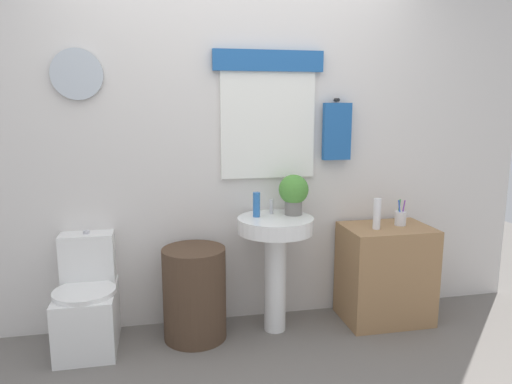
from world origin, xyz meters
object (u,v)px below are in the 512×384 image
pedestal_sink (275,246)px  potted_plant (294,192)px  laundry_hamper (195,293)px  soap_bottle (256,205)px  lotion_bottle (377,214)px  toothbrush_cup (400,218)px  toilet (88,305)px  wooden_cabinet (385,273)px

pedestal_sink → potted_plant: size_ratio=2.90×
laundry_hamper → soap_bottle: soap_bottle is taller
lotion_bottle → toothbrush_cup: size_ratio=1.15×
toilet → laundry_hamper: (0.68, -0.03, 0.03)m
laundry_hamper → pedestal_sink: bearing=0.0°
toilet → pedestal_sink: 1.27m
laundry_hamper → wooden_cabinet: bearing=0.0°
lotion_bottle → toothbrush_cup: lotion_bottle is taller
wooden_cabinet → potted_plant: potted_plant is taller
laundry_hamper → wooden_cabinet: 1.37m
lotion_bottle → soap_bottle: bearing=173.8°
lotion_bottle → toothbrush_cup: bearing=15.8°
toilet → wooden_cabinet: 2.05m
laundry_hamper → potted_plant: size_ratio=2.24×
laundry_hamper → lotion_bottle: 1.35m
wooden_cabinet → soap_bottle: bearing=176.9°
pedestal_sink → wooden_cabinet: 0.85m
toilet → laundry_hamper: bearing=-2.8°
wooden_cabinet → toothbrush_cup: bearing=10.8°
toilet → potted_plant: size_ratio=2.66×
pedestal_sink → soap_bottle: bearing=157.4°
laundry_hamper → wooden_cabinet: wooden_cabinet is taller
toilet → lotion_bottle: lotion_bottle is taller
pedestal_sink → lotion_bottle: size_ratio=3.74×
laundry_hamper → potted_plant: bearing=5.0°
soap_bottle → lotion_bottle: size_ratio=0.78×
toilet → soap_bottle: 1.27m
soap_bottle → lotion_bottle: soap_bottle is taller
laundry_hamper → toothbrush_cup: 1.54m
laundry_hamper → lotion_bottle: bearing=-1.8°
wooden_cabinet → laundry_hamper: bearing=180.0°
toothbrush_cup → pedestal_sink: bearing=-178.7°
toilet → laundry_hamper: 0.68m
toilet → pedestal_sink: (1.23, -0.03, 0.32)m
pedestal_sink → laundry_hamper: bearing=180.0°
soap_bottle → lotion_bottle: bearing=-6.2°
toilet → soap_bottle: bearing=0.8°
wooden_cabinet → toilet: bearing=179.1°
laundry_hamper → potted_plant: 0.95m
pedestal_sink → soap_bottle: 0.31m
pedestal_sink → potted_plant: 0.39m
pedestal_sink → toothbrush_cup: bearing=1.3°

